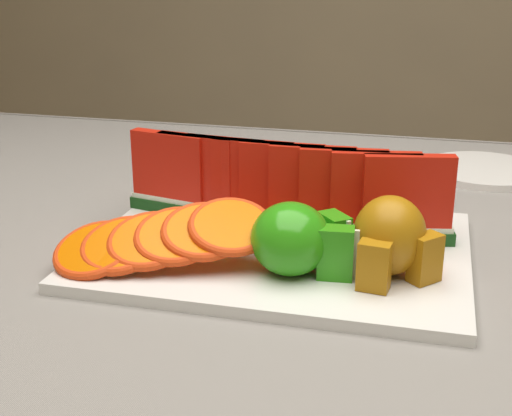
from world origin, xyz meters
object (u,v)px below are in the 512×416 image
at_px(fork, 199,170).
at_px(side_plate, 485,170).
at_px(apple_cluster, 298,240).
at_px(platter, 278,250).
at_px(pear_cluster, 391,238).

bearing_deg(fork, side_plate, 12.87).
xyz_separation_m(apple_cluster, fork, (-0.22, 0.34, -0.04)).
xyz_separation_m(platter, fork, (-0.18, 0.28, -0.00)).
height_order(platter, fork, platter).
height_order(platter, apple_cluster, apple_cluster).
bearing_deg(pear_cluster, platter, 158.31).
distance_m(side_plate, fork, 0.42).
relative_size(pear_cluster, fork, 0.51).
relative_size(platter, pear_cluster, 4.25).
distance_m(pear_cluster, side_plate, 0.44).
xyz_separation_m(apple_cluster, pear_cluster, (0.09, 0.01, 0.01)).
bearing_deg(fork, platter, -56.52).
distance_m(apple_cluster, pear_cluster, 0.09).
height_order(side_plate, fork, side_plate).
xyz_separation_m(platter, pear_cluster, (0.12, -0.05, 0.04)).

